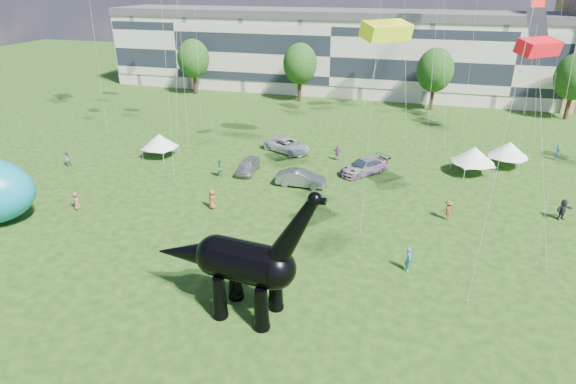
# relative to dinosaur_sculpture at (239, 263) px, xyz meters

# --- Properties ---
(ground) EXTENTS (220.00, 220.00, 0.00)m
(ground) POSITION_rel_dinosaur_sculpture_xyz_m (1.91, -1.52, -3.31)
(ground) COLOR #16330C
(ground) RESTS_ON ground
(terrace_row) EXTENTS (78.00, 11.00, 12.00)m
(terrace_row) POSITION_rel_dinosaur_sculpture_xyz_m (-6.09, 60.48, 2.69)
(terrace_row) COLOR beige
(terrace_row) RESTS_ON ground
(tree_far_left) EXTENTS (5.20, 5.20, 9.44)m
(tree_far_left) POSITION_rel_dinosaur_sculpture_xyz_m (-28.09, 51.48, 2.99)
(tree_far_left) COLOR #382314
(tree_far_left) RESTS_ON ground
(tree_mid_left) EXTENTS (5.20, 5.20, 9.44)m
(tree_mid_left) POSITION_rel_dinosaur_sculpture_xyz_m (-10.09, 51.48, 2.99)
(tree_mid_left) COLOR #382314
(tree_mid_left) RESTS_ON ground
(tree_mid_right) EXTENTS (5.20, 5.20, 9.44)m
(tree_mid_right) POSITION_rel_dinosaur_sculpture_xyz_m (9.91, 51.48, 2.99)
(tree_mid_right) COLOR #382314
(tree_mid_right) RESTS_ON ground
(tree_far_right) EXTENTS (5.20, 5.20, 9.44)m
(tree_far_right) POSITION_rel_dinosaur_sculpture_xyz_m (27.91, 51.48, 2.99)
(tree_far_right) COLOR #382314
(tree_far_right) RESTS_ON ground
(dinosaur_sculpture) EXTENTS (10.76, 3.25, 8.76)m
(dinosaur_sculpture) POSITION_rel_dinosaur_sculpture_xyz_m (0.00, 0.00, 0.00)
(dinosaur_sculpture) COLOR black
(dinosaur_sculpture) RESTS_ON ground
(car_silver) EXTENTS (1.91, 4.28, 1.43)m
(car_silver) POSITION_rel_dinosaur_sculpture_xyz_m (-7.31, 20.70, -2.59)
(car_silver) COLOR #AFB0B4
(car_silver) RESTS_ON ground
(car_grey) EXTENTS (4.70, 1.75, 1.53)m
(car_grey) POSITION_rel_dinosaur_sculpture_xyz_m (-1.32, 18.87, -2.54)
(car_grey) COLOR slate
(car_grey) RESTS_ON ground
(car_white) EXTENTS (6.09, 4.64, 1.54)m
(car_white) POSITION_rel_dinosaur_sculpture_xyz_m (-5.28, 27.81, -2.54)
(car_white) COLOR white
(car_white) RESTS_ON ground
(car_dark) EXTENTS (5.17, 5.47, 1.56)m
(car_dark) POSITION_rel_dinosaur_sculpture_xyz_m (3.95, 23.59, -2.53)
(car_dark) COLOR #595960
(car_dark) RESTS_ON ground
(gazebo_near) EXTENTS (5.33, 5.33, 2.83)m
(gazebo_near) POSITION_rel_dinosaur_sculpture_xyz_m (14.25, 26.54, -1.32)
(gazebo_near) COLOR white
(gazebo_near) RESTS_ON ground
(gazebo_far) EXTENTS (4.92, 4.92, 2.71)m
(gazebo_far) POSITION_rel_dinosaur_sculpture_xyz_m (17.83, 29.55, -1.40)
(gazebo_far) COLOR white
(gazebo_far) RESTS_ON ground
(gazebo_left) EXTENTS (4.13, 4.13, 2.58)m
(gazebo_left) POSITION_rel_dinosaur_sculpture_xyz_m (-18.04, 22.36, -1.50)
(gazebo_left) COLOR white
(gazebo_left) RESTS_ON ground
(visitors) EXTENTS (49.99, 41.69, 1.85)m
(visitors) POSITION_rel_dinosaur_sculpture_xyz_m (2.22, 14.38, -2.45)
(visitors) COLOR slate
(visitors) RESTS_ON ground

